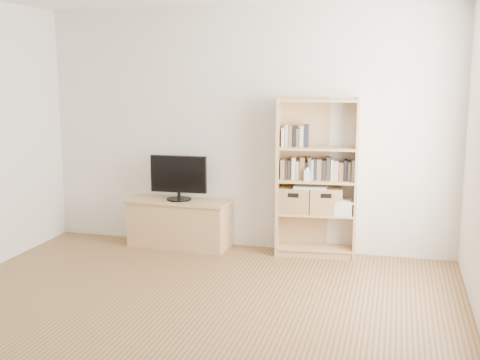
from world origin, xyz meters
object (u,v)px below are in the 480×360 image
(basket_left, at_px, (295,200))
(television, at_px, (179,178))
(baby_monitor, at_px, (307,176))
(basket_right, at_px, (326,200))
(laptop, at_px, (311,187))
(tv_stand, at_px, (180,224))
(bookshelf, at_px, (316,178))

(basket_left, bearing_deg, television, 177.93)
(basket_left, bearing_deg, baby_monitor, -31.80)
(basket_left, bearing_deg, basket_right, 2.36)
(laptop, bearing_deg, basket_left, 178.45)
(tv_stand, distance_m, laptop, 1.53)
(television, relative_size, laptop, 1.88)
(laptop, bearing_deg, tv_stand, 179.51)
(bookshelf, bearing_deg, basket_left, -178.81)
(tv_stand, height_order, laptop, laptop)
(baby_monitor, xyz_separation_m, basket_right, (0.18, 0.11, -0.27))
(basket_left, distance_m, basket_right, 0.32)
(baby_monitor, height_order, basket_left, baby_monitor)
(basket_left, distance_m, laptop, 0.22)
(basket_right, bearing_deg, basket_left, 177.60)
(baby_monitor, bearing_deg, tv_stand, -178.92)
(tv_stand, distance_m, baby_monitor, 1.55)
(bookshelf, height_order, television, bookshelf)
(laptop, bearing_deg, television, 179.51)
(basket_left, bearing_deg, tv_stand, 177.93)
(bookshelf, relative_size, basket_right, 5.05)
(tv_stand, xyz_separation_m, bookshelf, (1.50, 0.06, 0.58))
(bookshelf, distance_m, television, 1.50)
(tv_stand, relative_size, television, 1.74)
(baby_monitor, distance_m, basket_left, 0.32)
(tv_stand, xyz_separation_m, television, (0.00, 0.00, 0.52))
(tv_stand, bearing_deg, baby_monitor, 0.64)
(basket_right, height_order, laptop, laptop)
(baby_monitor, bearing_deg, basket_left, 154.47)
(tv_stand, bearing_deg, bookshelf, 4.59)
(baby_monitor, height_order, laptop, baby_monitor)
(tv_stand, relative_size, basket_right, 3.33)
(tv_stand, relative_size, basket_left, 3.40)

